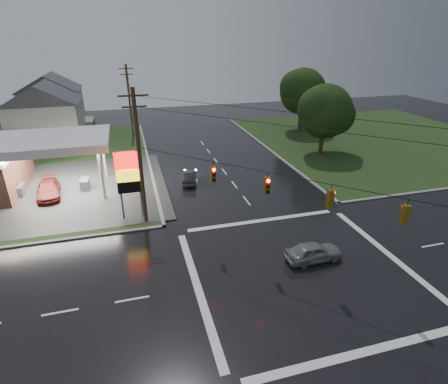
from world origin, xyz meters
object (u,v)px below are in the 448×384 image
object	(u,v)px
car_north	(189,177)
car_crossing	(314,252)
utility_pole_n	(129,100)
tree_ne_near	(326,111)
car_pump	(49,190)
house_far	(52,100)
house_near	(46,114)
pylon_sign	(129,174)
utility_pole_nw	(140,157)
tree_ne_far	(304,92)

from	to	relation	value
car_north	car_crossing	world-z (taller)	car_crossing
utility_pole_n	tree_ne_near	world-z (taller)	utility_pole_n
car_pump	car_north	bearing A→B (deg)	-7.73
house_far	house_near	bearing A→B (deg)	-85.24
pylon_sign	tree_ne_near	bearing A→B (deg)	25.01
tree_ne_near	car_north	distance (m)	19.89
utility_pole_nw	house_near	xyz separation A→B (m)	(-11.45, 26.50, -1.32)
pylon_sign	car_north	xyz separation A→B (m)	(6.07, 6.37, -3.38)
tree_ne_near	car_crossing	bearing A→B (deg)	-120.95
utility_pole_nw	car_crossing	size ratio (longest dim) A/B	2.77
car_north	car_pump	size ratio (longest dim) A/B	0.77
house_far	car_north	xyz separation A→B (m)	(17.52, -31.13, -3.78)
pylon_sign	car_north	size ratio (longest dim) A/B	1.57
house_far	car_crossing	world-z (taller)	house_far
tree_ne_far	pylon_sign	bearing A→B (deg)	-139.65
house_far	car_north	world-z (taller)	house_far
pylon_sign	car_pump	size ratio (longest dim) A/B	1.20
house_near	car_pump	bearing A→B (deg)	-81.80
pylon_sign	car_pump	distance (m)	10.58
tree_ne_near	car_north	bearing A→B (deg)	-164.59
pylon_sign	tree_ne_near	xyz separation A→B (m)	(24.64, 11.49, 1.55)
car_north	pylon_sign	bearing A→B (deg)	59.30
house_near	house_far	distance (m)	12.04
pylon_sign	utility_pole_n	world-z (taller)	utility_pole_n
utility_pole_n	tree_ne_far	xyz separation A→B (m)	(26.65, -4.01, 0.71)
tree_ne_near	car_pump	world-z (taller)	tree_ne_near
tree_ne_far	car_crossing	world-z (taller)	tree_ne_far
utility_pole_nw	house_far	world-z (taller)	utility_pole_nw
pylon_sign	utility_pole_n	distance (m)	27.56
utility_pole_n	house_far	bearing A→B (deg)	141.23
car_north	utility_pole_n	bearing A→B (deg)	-63.62
utility_pole_n	house_near	xyz separation A→B (m)	(-11.45, -2.00, -1.06)
pylon_sign	tree_ne_far	xyz separation A→B (m)	(27.65, 23.49, 2.17)
pylon_sign	utility_pole_nw	bearing A→B (deg)	-45.00
utility_pole_nw	car_north	size ratio (longest dim) A/B	2.88
house_far	car_pump	xyz separation A→B (m)	(3.74, -31.04, -3.68)
house_near	tree_ne_near	bearing A→B (deg)	-21.76
house_far	tree_ne_far	size ratio (longest dim) A/B	1.13
car_north	car_crossing	size ratio (longest dim) A/B	0.96
house_far	pylon_sign	bearing A→B (deg)	-73.02
house_near	house_far	size ratio (longest dim) A/B	1.00
house_far	tree_ne_near	size ratio (longest dim) A/B	1.23
tree_ne_near	house_near	bearing A→B (deg)	158.24
car_crossing	car_pump	size ratio (longest dim) A/B	0.80
utility_pole_nw	car_pump	bearing A→B (deg)	139.39
tree_ne_far	car_crossing	distance (m)	37.22
pylon_sign	car_crossing	xyz separation A→B (m)	(11.89, -9.77, -3.33)
car_north	tree_ne_near	bearing A→B (deg)	-151.70
utility_pole_nw	car_north	xyz separation A→B (m)	(5.07, 7.37, -5.09)
pylon_sign	tree_ne_near	distance (m)	27.23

